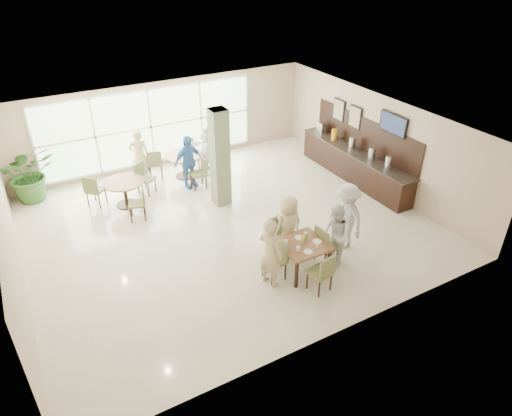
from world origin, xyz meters
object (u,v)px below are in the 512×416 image
adult_b (207,150)px  teen_left (270,253)px  teen_far (288,226)px  teen_standing (346,216)px  round_table_right (184,160)px  teen_right (335,235)px  main_table (303,247)px  adult_a (188,162)px  adult_standing (139,156)px  round_table_left (124,187)px  buffet_counter (355,163)px  potted_plant (29,173)px

adult_b → teen_left: bearing=-19.6°
teen_far → teen_standing: 1.45m
round_table_right → adult_b: size_ratio=0.75×
teen_right → teen_left: bearing=-82.6°
main_table → round_table_right: 5.88m
adult_b → adult_a: bearing=-64.0°
adult_standing → adult_b: bearing=-176.0°
teen_standing → adult_a: 5.25m
teen_left → teen_right: (1.69, -0.09, -0.06)m
round_table_left → round_table_right: (2.13, 0.89, 0.00)m
round_table_right → teen_standing: teen_standing is taller
main_table → round_table_left: same height
buffet_counter → potted_plant: (-9.00, 3.56, 0.28)m
round_table_left → potted_plant: 2.81m
adult_a → adult_b: size_ratio=1.05×
teen_far → adult_a: 4.45m
buffet_counter → teen_right: 4.54m
buffet_counter → teen_far: (-3.97, -2.33, 0.23)m
round_table_left → teen_far: teen_far is taller
teen_far → buffet_counter: bearing=-154.5°
main_table → teen_left: teen_left is taller
main_table → potted_plant: potted_plant is taller
buffet_counter → adult_b: buffet_counter is taller
teen_far → adult_b: size_ratio=0.99×
main_table → adult_b: size_ratio=0.65×
round_table_left → potted_plant: potted_plant is taller
round_table_left → round_table_right: same height
potted_plant → teen_standing: bearing=-44.5°
buffet_counter → teen_far: bearing=-149.6°
round_table_left → adult_a: size_ratio=0.69×
teen_right → adult_b: adult_b is taller
round_table_right → buffet_counter: buffet_counter is taller
adult_standing → teen_right: bearing=130.6°
adult_b → teen_far: bearing=-10.4°
round_table_right → teen_left: (-0.32, -5.88, 0.24)m
potted_plant → adult_a: bearing=-19.4°
teen_right → main_table: bearing=-87.5°
teen_right → teen_standing: (0.65, 0.44, 0.08)m
round_table_left → teen_standing: 6.24m
adult_a → adult_b: adult_a is taller
buffet_counter → round_table_left: bearing=164.3°
main_table → adult_b: (0.23, 5.75, 0.12)m
main_table → round_table_right: (-0.55, 5.85, -0.08)m
teen_standing → adult_b: bearing=-165.6°
teen_right → adult_a: bearing=-153.8°
adult_b → adult_standing: bearing=-113.0°
teen_left → adult_b: (1.10, 5.77, -0.05)m
teen_standing → round_table_left: bearing=-136.7°
potted_plant → teen_far: size_ratio=1.06×
round_table_right → teen_far: (0.64, -5.11, 0.19)m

